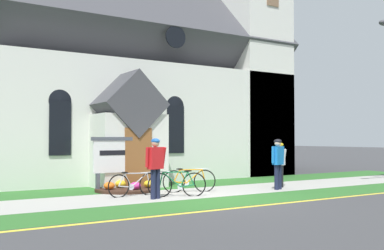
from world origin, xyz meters
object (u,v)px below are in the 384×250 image
Objects in this scene: church_sign at (122,156)px; cyclist_in_blue_jersey at (278,160)px; bicycle_yellow at (134,184)px; bicycle_red at (189,180)px; roadside_conifer at (269,100)px; cyclist_in_green_jersey at (280,162)px; bicycle_orange at (177,184)px; yard_deciduous_tree at (25,93)px; cyclist_in_yellow_jersey at (155,163)px.

church_sign is 5.27m from cyclist_in_blue_jersey.
cyclist_in_blue_jersey reaches higher than bicycle_yellow.
roadside_conifer reaches higher than bicycle_red.
bicycle_red is (1.61, -1.67, -0.78)m from church_sign.
bicycle_red is 0.27× the size of roadside_conifer.
bicycle_red is 1.05× the size of cyclist_in_green_jersey.
bicycle_orange is 14.88m from roadside_conifer.
cyclist_in_blue_jersey is 10.10m from yard_deciduous_tree.
cyclist_in_blue_jersey is 12.15m from roadside_conifer.
bicycle_red is 0.96× the size of cyclist_in_yellow_jersey.
yard_deciduous_tree is (-7.38, 6.52, 2.60)m from cyclist_in_green_jersey.
bicycle_yellow is at bearing 168.55° from cyclist_in_blue_jersey.
church_sign is at bearing 133.94° from bicycle_red.
church_sign is at bearing 157.04° from cyclist_in_green_jersey.
cyclist_in_yellow_jersey reaches higher than cyclist_in_blue_jersey.
cyclist_in_yellow_jersey is (-0.79, -0.11, 0.65)m from bicycle_orange.
church_sign is 2.59m from cyclist_in_yellow_jersey.
roadside_conifer is (10.54, 7.98, 3.65)m from bicycle_red.
cyclist_in_green_jersey is (4.40, 0.31, 0.54)m from bicycle_orange.
roadside_conifer is at bearing 27.44° from church_sign.
church_sign is 5.55m from cyclist_in_green_jersey.
cyclist_in_green_jersey is at bearing -5.08° from bicycle_yellow.
cyclist_in_green_jersey is at bearing -22.96° from church_sign.
bicycle_yellow is 1.31m from bicycle_orange.
cyclist_in_yellow_jersey is 15.42m from roadside_conifer.
bicycle_red is 2.03m from cyclist_in_yellow_jersey.
cyclist_in_green_jersey is 10.18m from yard_deciduous_tree.
bicycle_yellow is at bearing 105.58° from cyclist_in_yellow_jersey.
yard_deciduous_tree is at bearing 134.14° from cyclist_in_blue_jersey.
cyclist_in_green_jersey is at bearing 4.02° from bicycle_orange.
bicycle_orange is (0.71, -2.47, -0.78)m from church_sign.
cyclist_in_green_jersey is at bearing 41.59° from cyclist_in_blue_jersey.
cyclist_in_yellow_jersey is (-5.19, -0.42, 0.11)m from cyclist_in_green_jersey.
cyclist_in_blue_jersey is 0.34× the size of yard_deciduous_tree.
yard_deciduous_tree reaches higher than cyclist_in_blue_jersey.
yard_deciduous_tree is at bearing 113.58° from bicycle_orange.
bicycle_red is 0.97× the size of cyclist_in_blue_jersey.
cyclist_in_blue_jersey reaches higher than cyclist_in_green_jersey.
bicycle_orange is at bearing 177.09° from cyclist_in_blue_jersey.
bicycle_yellow is at bearing -147.38° from roadside_conifer.
cyclist_in_yellow_jersey is at bearing -143.98° from roadside_conifer.
yard_deciduous_tree reaches higher than cyclist_in_green_jersey.
roadside_conifer is at bearing 37.51° from bicycle_orange.
bicycle_red is at bearing -46.06° from church_sign.
cyclist_in_green_jersey is 0.26× the size of roadside_conifer.
cyclist_in_blue_jersey is at bearing -138.41° from cyclist_in_green_jersey.
bicycle_yellow is at bearing -179.83° from bicycle_red.
church_sign is 1.89m from bicycle_yellow.
cyclist_in_yellow_jersey is 0.35× the size of yard_deciduous_tree.
church_sign is 1.26× the size of bicycle_yellow.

